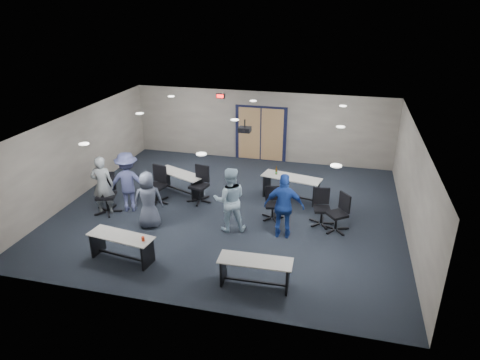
% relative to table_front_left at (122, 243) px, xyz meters
% --- Properties ---
extents(floor, '(10.00, 10.00, 0.00)m').
position_rel_table_front_left_xyz_m(floor, '(1.87, 3.21, -0.46)').
color(floor, black).
rests_on(floor, ground).
extents(back_wall, '(10.00, 0.04, 2.70)m').
position_rel_table_front_left_xyz_m(back_wall, '(1.87, 7.71, 0.89)').
color(back_wall, slate).
rests_on(back_wall, floor).
extents(front_wall, '(10.00, 0.04, 2.70)m').
position_rel_table_front_left_xyz_m(front_wall, '(1.87, -1.29, 0.89)').
color(front_wall, slate).
rests_on(front_wall, floor).
extents(left_wall, '(0.04, 9.00, 2.70)m').
position_rel_table_front_left_xyz_m(left_wall, '(-3.13, 3.21, 0.89)').
color(left_wall, slate).
rests_on(left_wall, floor).
extents(right_wall, '(0.04, 9.00, 2.70)m').
position_rel_table_front_left_xyz_m(right_wall, '(6.87, 3.21, 0.89)').
color(right_wall, slate).
rests_on(right_wall, floor).
extents(ceiling, '(10.00, 9.00, 0.04)m').
position_rel_table_front_left_xyz_m(ceiling, '(1.87, 3.21, 2.24)').
color(ceiling, white).
rests_on(ceiling, back_wall).
extents(double_door, '(2.00, 0.07, 2.20)m').
position_rel_table_front_left_xyz_m(double_door, '(1.87, 7.67, 0.59)').
color(double_door, black).
rests_on(double_door, back_wall).
extents(exit_sign, '(0.32, 0.07, 0.18)m').
position_rel_table_front_left_xyz_m(exit_sign, '(0.27, 7.65, 1.99)').
color(exit_sign, black).
rests_on(exit_sign, back_wall).
extents(ceiling_projector, '(0.35, 0.32, 0.37)m').
position_rel_table_front_left_xyz_m(ceiling_projector, '(2.17, 3.71, 1.94)').
color(ceiling_projector, black).
rests_on(ceiling_projector, ceiling).
extents(ceiling_can_lights, '(6.24, 5.74, 0.02)m').
position_rel_table_front_left_xyz_m(ceiling_can_lights, '(1.87, 3.46, 2.21)').
color(ceiling_can_lights, white).
rests_on(ceiling_can_lights, ceiling).
extents(table_front_left, '(1.71, 0.78, 0.78)m').
position_rel_table_front_left_xyz_m(table_front_left, '(0.00, 0.00, 0.00)').
color(table_front_left, '#A1A098').
rests_on(table_front_left, floor).
extents(table_front_right, '(1.65, 0.60, 0.66)m').
position_rel_table_front_left_xyz_m(table_front_right, '(3.36, -0.22, -0.01)').
color(table_front_right, '#A1A098').
rests_on(table_front_right, floor).
extents(table_back_left, '(1.82, 1.22, 0.70)m').
position_rel_table_front_left_xyz_m(table_back_left, '(-0.05, 3.97, 0.02)').
color(table_back_left, '#A1A098').
rests_on(table_back_left, floor).
extents(table_back_right, '(1.94, 0.99, 1.03)m').
position_rel_table_front_left_xyz_m(table_back_right, '(3.51, 4.41, 0.06)').
color(table_back_right, '#A1A098').
rests_on(table_back_right, floor).
extents(chair_back_a, '(0.89, 0.89, 1.17)m').
position_rel_table_front_left_xyz_m(chair_back_a, '(-0.51, 3.13, 0.13)').
color(chair_back_a, black).
rests_on(chair_back_a, floor).
extents(chair_back_b, '(0.85, 0.85, 1.15)m').
position_rel_table_front_left_xyz_m(chair_back_b, '(0.76, 3.52, 0.11)').
color(chair_back_b, black).
rests_on(chair_back_b, floor).
extents(chair_back_c, '(0.72, 0.72, 0.94)m').
position_rel_table_front_left_xyz_m(chair_back_c, '(3.18, 2.96, 0.01)').
color(chair_back_c, black).
rests_on(chair_back_c, floor).
extents(chair_back_d, '(0.77, 0.77, 1.04)m').
position_rel_table_front_left_xyz_m(chair_back_d, '(4.59, 2.96, 0.06)').
color(chair_back_d, black).
rests_on(chair_back_d, floor).
extents(chair_loose_left, '(0.94, 0.94, 1.20)m').
position_rel_table_front_left_xyz_m(chair_loose_left, '(-1.66, 2.15, 0.14)').
color(chair_loose_left, black).
rests_on(chair_loose_left, floor).
extents(chair_loose_right, '(0.95, 0.95, 1.08)m').
position_rel_table_front_left_xyz_m(chair_loose_right, '(5.00, 2.71, 0.08)').
color(chair_loose_right, black).
rests_on(chair_loose_right, floor).
extents(person_gray, '(0.74, 0.58, 1.79)m').
position_rel_table_front_left_xyz_m(person_gray, '(-1.71, 2.14, 0.43)').
color(person_gray, '#91999E').
rests_on(person_gray, floor).
extents(person_plaid, '(0.94, 0.80, 1.62)m').
position_rel_table_front_left_xyz_m(person_plaid, '(-0.07, 1.70, 0.35)').
color(person_plaid, '#4C5368').
rests_on(person_plaid, floor).
extents(person_lightblue, '(1.05, 0.92, 1.83)m').
position_rel_table_front_left_xyz_m(person_lightblue, '(2.16, 2.05, 0.45)').
color(person_lightblue, '#A8C8DF').
rests_on(person_lightblue, floor).
extents(person_navy, '(1.08, 0.49, 1.80)m').
position_rel_table_front_left_xyz_m(person_navy, '(3.64, 2.05, 0.44)').
color(person_navy, navy).
rests_on(person_navy, floor).
extents(person_back, '(1.33, 1.00, 1.83)m').
position_rel_table_front_left_xyz_m(person_back, '(-1.08, 2.48, 0.45)').
color(person_back, '#454B7C').
rests_on(person_back, floor).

